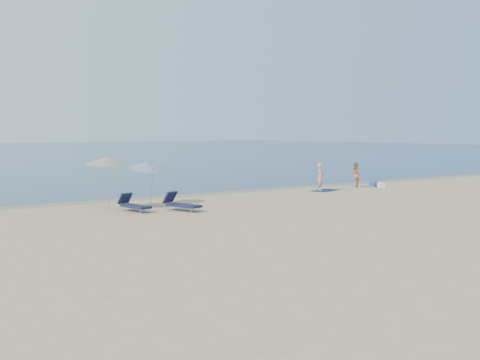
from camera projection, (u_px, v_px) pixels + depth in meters
name	position (u px, v px, depth m)	size (l,w,h in m)	color
wet_sand_strip	(260.00, 190.00, 35.87)	(240.00, 1.60, 0.00)	#847254
person_left	(320.00, 177.00, 35.38)	(0.59, 0.39, 1.61)	#DF9D7D
person_right	(355.00, 175.00, 37.57)	(0.76, 0.60, 1.57)	#AB7A5A
beach_towel	(325.00, 190.00, 35.41)	(1.81, 1.01, 0.03)	#0E1A48
white_bag	(381.00, 185.00, 37.35)	(0.37, 0.31, 0.31)	white
blue_cooler	(373.00, 184.00, 37.88)	(0.47, 0.34, 0.34)	#1E4CA4
umbrella_near	(148.00, 165.00, 28.38)	(1.90, 1.92, 2.24)	silver
umbrella_far	(107.00, 160.00, 26.67)	(2.11, 2.12, 2.49)	silver
lounger_left	(134.00, 205.00, 26.24)	(0.90, 1.84, 0.78)	#151A3B
lounger_right	(181.00, 204.00, 26.46)	(1.12, 1.97, 0.83)	#15193C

